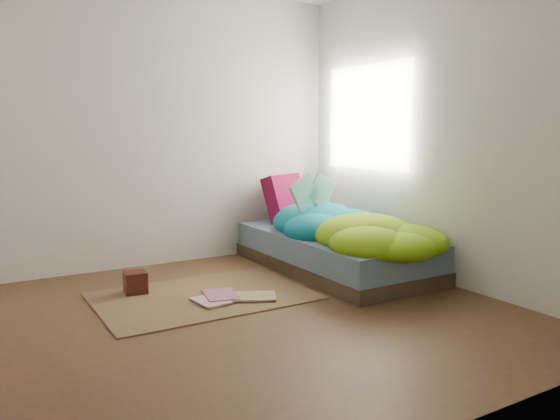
# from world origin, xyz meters

# --- Properties ---
(ground) EXTENTS (3.50, 3.50, 0.00)m
(ground) POSITION_xyz_m (0.00, 0.00, 0.00)
(ground) COLOR #44321A
(ground) RESTS_ON ground
(room_walls) EXTENTS (3.54, 3.54, 2.62)m
(room_walls) POSITION_xyz_m (0.01, 0.01, 1.63)
(room_walls) COLOR beige
(room_walls) RESTS_ON ground
(bed) EXTENTS (1.00, 2.00, 0.34)m
(bed) POSITION_xyz_m (1.22, 0.72, 0.17)
(bed) COLOR #36261D
(bed) RESTS_ON ground
(duvet) EXTENTS (0.96, 1.84, 0.34)m
(duvet) POSITION_xyz_m (1.22, 0.50, 0.51)
(duvet) COLOR #086D7E
(duvet) RESTS_ON bed
(rug) EXTENTS (1.60, 1.10, 0.01)m
(rug) POSITION_xyz_m (-0.15, 0.55, 0.01)
(rug) COLOR brown
(rug) RESTS_ON ground
(pillow_floral) EXTENTS (0.67, 0.48, 0.14)m
(pillow_floral) POSITION_xyz_m (1.39, 1.40, 0.41)
(pillow_floral) COLOR #F1E1D0
(pillow_floral) RESTS_ON bed
(pillow_magenta) EXTENTS (0.50, 0.32, 0.48)m
(pillow_magenta) POSITION_xyz_m (1.18, 1.50, 0.58)
(pillow_magenta) COLOR #470422
(pillow_magenta) RESTS_ON bed
(open_book) EXTENTS (0.45, 0.15, 0.27)m
(open_book) POSITION_xyz_m (1.10, 0.88, 0.81)
(open_book) COLOR #2F842B
(open_book) RESTS_ON duvet
(wooden_box) EXTENTS (0.18, 0.18, 0.17)m
(wooden_box) POSITION_xyz_m (-0.58, 0.89, 0.10)
(wooden_box) COLOR #35140C
(wooden_box) RESTS_ON rug
(floor_book_a) EXTENTS (0.25, 0.31, 0.02)m
(floor_book_a) POSITION_xyz_m (-0.28, 0.34, 0.02)
(floor_book_a) COLOR silver
(floor_book_a) RESTS_ON rug
(floor_book_b) EXTENTS (0.30, 0.36, 0.03)m
(floor_book_b) POSITION_xyz_m (-0.18, 0.45, 0.03)
(floor_book_b) COLOR #B0657F
(floor_book_b) RESTS_ON rug
(floor_book_c) EXTENTS (0.39, 0.35, 0.02)m
(floor_book_c) POSITION_xyz_m (0.11, 0.18, 0.02)
(floor_book_c) COLOR tan
(floor_book_c) RESTS_ON rug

